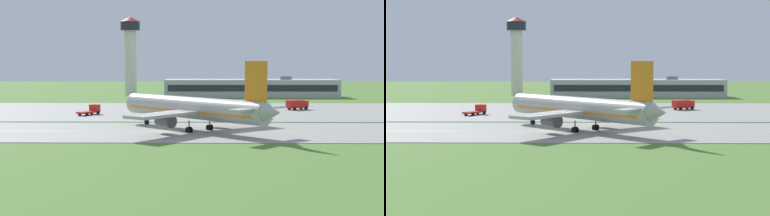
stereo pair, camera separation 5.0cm
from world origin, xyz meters
TOP-DOWN VIEW (x-y plane):
  - ground_plane at (0.00, 0.00)m, footprint 500.00×500.00m
  - taxiway_strip at (0.00, 0.00)m, footprint 240.00×28.00m
  - apron_pad at (10.00, 42.00)m, footprint 140.00×52.00m
  - taxiway_centreline at (0.00, 0.00)m, footprint 220.00×0.60m
  - airplane_lead at (5.02, 1.49)m, footprint 31.08×31.37m
  - service_truck_baggage at (-19.48, 31.42)m, footprint 4.85×6.60m
  - service_truck_fuel at (19.28, 25.34)m, footprint 2.93×6.21m
  - service_truck_catering at (31.35, 45.63)m, footprint 6.22×4.78m
  - terminal_building at (24.20, 99.50)m, footprint 60.85×13.42m
  - control_tower at (-19.76, 108.58)m, footprint 7.60×7.60m

SIDE VIEW (x-z plane):
  - ground_plane at x=0.00m, z-range 0.00..0.00m
  - taxiway_strip at x=0.00m, z-range 0.00..0.10m
  - apron_pad at x=10.00m, z-range 0.00..0.10m
  - taxiway_centreline at x=0.00m, z-range 0.10..0.11m
  - service_truck_baggage at x=-19.48m, z-range -0.11..2.48m
  - service_truck_fuel at x=19.28m, z-range 0.23..2.83m
  - service_truck_catering at x=31.35m, z-range 0.23..2.83m
  - terminal_building at x=24.20m, z-range -0.59..6.84m
  - airplane_lead at x=5.02m, z-range -2.22..10.48m
  - control_tower at x=-19.76m, z-range 2.85..31.87m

